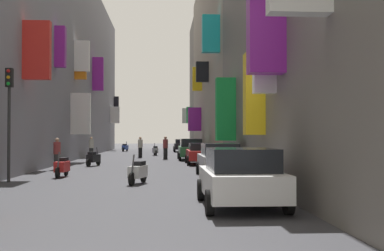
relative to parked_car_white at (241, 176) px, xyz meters
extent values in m
plane|color=#38383D|center=(-3.50, 21.73, -0.79)|extent=(140.00, 140.00, 0.00)
cube|color=gray|center=(-11.50, 17.19, 7.88)|extent=(6.00, 25.46, 17.35)
cube|color=white|center=(-7.96, 23.05, 6.84)|extent=(1.07, 0.48, 2.25)
cube|color=orange|center=(-8.08, 23.23, 6.50)|extent=(0.83, 0.51, 2.65)
cube|color=purple|center=(-8.19, 16.78, 6.36)|extent=(0.62, 0.57, 2.46)
cube|color=red|center=(-7.87, 10.30, 5.01)|extent=(1.25, 0.42, 2.73)
cube|color=white|center=(-7.82, 21.72, 2.57)|extent=(1.36, 0.36, 2.91)
cube|color=gray|center=(-11.50, 40.83, 7.19)|extent=(6.00, 21.81, 15.97)
cube|color=black|center=(-8.19, 50.79, 5.07)|extent=(0.62, 0.56, 2.09)
cube|color=purple|center=(-8.00, 31.91, 6.67)|extent=(0.98, 0.59, 3.03)
cube|color=white|center=(-7.95, 46.63, 3.53)|extent=(1.10, 0.50, 2.02)
cube|color=slate|center=(4.50, 3.74, 5.27)|extent=(6.00, 24.02, 12.12)
cube|color=purple|center=(0.98, 1.41, 4.13)|extent=(1.05, 0.64, 2.58)
cube|color=white|center=(1.16, 2.49, 3.79)|extent=(0.69, 0.42, 2.86)
cube|color=green|center=(1.03, 10.88, 2.32)|extent=(0.95, 0.60, 3.05)
cube|color=yellow|center=(1.16, 4.22, 2.49)|extent=(0.68, 0.64, 2.83)
cube|color=#9E9384|center=(4.50, 29.52, 7.63)|extent=(6.00, 27.53, 16.84)
cube|color=yellow|center=(1.07, 31.15, 6.19)|extent=(0.86, 0.42, 2.16)
cube|color=purple|center=(0.89, 32.02, 2.53)|extent=(1.23, 0.46, 2.18)
cube|color=black|center=(1.01, 24.69, 5.98)|extent=(0.98, 0.58, 1.55)
cube|color=#19B2BF|center=(0.95, 17.34, 7.38)|extent=(1.10, 0.62, 2.33)
cube|color=slate|center=(4.50, 47.51, 7.09)|extent=(6.00, 8.45, 15.76)
cube|color=green|center=(1.17, 46.80, 3.54)|extent=(0.67, 0.40, 2.02)
cube|color=white|center=(0.98, 50.64, 3.61)|extent=(1.05, 0.44, 1.99)
cube|color=white|center=(0.00, 0.06, -0.17)|extent=(1.84, 3.93, 0.65)
cube|color=black|center=(0.00, -0.14, 0.44)|extent=(1.62, 2.20, 0.57)
cylinder|color=black|center=(-0.92, 1.35, -0.49)|extent=(0.18, 0.60, 0.60)
cylinder|color=black|center=(0.92, 1.35, -0.49)|extent=(0.18, 0.60, 0.60)
cylinder|color=black|center=(-0.92, -1.24, -0.49)|extent=(0.18, 0.60, 0.60)
cylinder|color=black|center=(0.92, -1.24, -0.49)|extent=(0.18, 0.60, 0.60)
cube|color=slate|center=(0.36, 29.90, -0.18)|extent=(1.70, 4.43, 0.61)
cube|color=black|center=(0.36, 29.68, 0.36)|extent=(1.49, 2.48, 0.49)
cylinder|color=black|center=(-0.49, 31.36, -0.49)|extent=(0.18, 0.60, 0.60)
cylinder|color=black|center=(1.21, 31.36, -0.49)|extent=(0.18, 0.60, 0.60)
cylinder|color=black|center=(-0.49, 28.44, -0.49)|extent=(0.18, 0.60, 0.60)
cylinder|color=black|center=(1.21, 28.44, -0.49)|extent=(0.18, 0.60, 0.60)
cube|color=black|center=(0.08, 40.54, -0.18)|extent=(1.76, 4.43, 0.61)
cube|color=black|center=(0.08, 40.32, 0.36)|extent=(1.55, 2.48, 0.48)
cylinder|color=black|center=(-0.80, 42.01, -0.49)|extent=(0.18, 0.60, 0.60)
cylinder|color=black|center=(0.95, 42.01, -0.49)|extent=(0.18, 0.60, 0.60)
cylinder|color=black|center=(-0.80, 39.08, -0.49)|extent=(0.18, 0.60, 0.60)
cylinder|color=black|center=(0.95, 39.08, -0.49)|extent=(0.18, 0.60, 0.60)
cube|color=#B7B7BC|center=(0.49, 8.96, -0.16)|extent=(1.68, 4.15, 0.66)
cube|color=black|center=(0.49, 8.76, 0.43)|extent=(1.48, 2.32, 0.53)
cylinder|color=black|center=(-0.34, 10.33, -0.49)|extent=(0.18, 0.60, 0.60)
cylinder|color=black|center=(1.33, 10.33, -0.49)|extent=(0.18, 0.60, 0.60)
cylinder|color=black|center=(-0.34, 7.60, -0.49)|extent=(0.18, 0.60, 0.60)
cylinder|color=black|center=(1.33, 7.60, -0.49)|extent=(0.18, 0.60, 0.60)
cube|color=#B21E1E|center=(0.44, 18.16, -0.19)|extent=(1.81, 4.25, 0.59)
cube|color=black|center=(0.44, 17.95, 0.33)|extent=(1.59, 2.38, 0.45)
cylinder|color=black|center=(-0.47, 19.56, -0.49)|extent=(0.18, 0.60, 0.60)
cylinder|color=black|center=(1.34, 19.56, -0.49)|extent=(0.18, 0.60, 0.60)
cylinder|color=black|center=(-0.47, 16.76, -0.49)|extent=(0.18, 0.60, 0.60)
cylinder|color=black|center=(1.34, 16.76, -0.49)|extent=(0.18, 0.60, 0.60)
cube|color=#236638|center=(0.04, 23.51, -0.14)|extent=(1.72, 4.43, 0.69)
cube|color=black|center=(0.04, 23.29, 0.49)|extent=(1.51, 2.48, 0.59)
cylinder|color=black|center=(-0.82, 24.97, -0.49)|extent=(0.18, 0.60, 0.60)
cylinder|color=black|center=(0.90, 24.97, -0.49)|extent=(0.18, 0.60, 0.60)
cylinder|color=black|center=(-0.82, 22.05, -0.49)|extent=(0.18, 0.60, 0.60)
cylinder|color=black|center=(0.90, 22.05, -0.49)|extent=(0.18, 0.60, 0.60)
cube|color=#ADADB2|center=(-2.74, 31.19, -0.32)|extent=(0.57, 1.09, 0.45)
cube|color=black|center=(-2.72, 30.99, -0.02)|extent=(0.39, 0.60, 0.16)
cylinder|color=#4C4C51|center=(-2.81, 31.71, 0.00)|extent=(0.09, 0.28, 0.68)
cylinder|color=black|center=(-2.83, 31.84, -0.55)|extent=(0.16, 0.49, 0.48)
cylinder|color=black|center=(-2.66, 30.54, -0.55)|extent=(0.16, 0.49, 0.48)
cube|color=#2D4CAD|center=(-6.31, 41.84, -0.32)|extent=(0.68, 1.24, 0.45)
cube|color=black|center=(-6.36, 41.63, -0.02)|extent=(0.43, 0.62, 0.16)
cylinder|color=#4C4C51|center=(-6.18, 42.41, 0.00)|extent=(0.12, 0.28, 0.68)
cylinder|color=black|center=(-6.15, 42.56, -0.55)|extent=(0.20, 0.49, 0.48)
cylinder|color=black|center=(-6.47, 41.13, -0.55)|extent=(0.20, 0.49, 0.48)
cube|color=silver|center=(-2.96, 6.00, -0.32)|extent=(0.72, 1.11, 0.45)
cube|color=black|center=(-2.90, 6.19, -0.02)|extent=(0.47, 0.63, 0.16)
cylinder|color=#4C4C51|center=(-3.11, 5.51, 0.00)|extent=(0.14, 0.28, 0.68)
cylinder|color=black|center=(-3.14, 5.39, -0.55)|extent=(0.24, 0.49, 0.48)
cylinder|color=black|center=(-2.77, 6.62, -0.55)|extent=(0.24, 0.49, 0.48)
cube|color=black|center=(-6.16, 16.62, -0.32)|extent=(0.74, 1.17, 0.45)
cube|color=black|center=(-6.22, 16.43, -0.02)|extent=(0.47, 0.63, 0.16)
cylinder|color=#4C4C51|center=(-6.00, 17.14, 0.00)|extent=(0.14, 0.28, 0.68)
cylinder|color=black|center=(-5.96, 17.27, -0.55)|extent=(0.24, 0.49, 0.48)
cylinder|color=black|center=(-6.36, 15.97, -0.55)|extent=(0.24, 0.49, 0.48)
cube|color=red|center=(-6.45, 9.17, -0.32)|extent=(0.51, 1.12, 0.45)
cube|color=black|center=(-6.44, 9.37, -0.02)|extent=(0.35, 0.58, 0.16)
cylinder|color=#4C4C51|center=(-6.49, 8.62, 0.00)|extent=(0.08, 0.28, 0.68)
cylinder|color=black|center=(-6.49, 8.48, -0.55)|extent=(0.13, 0.49, 0.48)
cylinder|color=black|center=(-6.41, 9.85, -0.55)|extent=(0.13, 0.49, 0.48)
cylinder|color=#292929|center=(-7.65, 25.64, -0.37)|extent=(0.36, 0.36, 0.83)
cylinder|color=#B2AD9E|center=(-7.65, 25.64, 0.37)|extent=(0.43, 0.43, 0.66)
sphere|color=tan|center=(-7.65, 25.64, 0.82)|extent=(0.23, 0.23, 0.23)
cylinder|color=#313131|center=(-7.71, 13.90, -0.38)|extent=(0.45, 0.45, 0.83)
cylinder|color=maroon|center=(-7.71, 13.90, 0.36)|extent=(0.53, 0.53, 0.65)
sphere|color=tan|center=(-7.71, 13.90, 0.80)|extent=(0.22, 0.22, 0.22)
cylinder|color=black|center=(-3.88, 26.88, -0.37)|extent=(0.42, 0.42, 0.83)
cylinder|color=#B2AD9E|center=(-3.88, 26.88, 0.37)|extent=(0.49, 0.49, 0.66)
sphere|color=tan|center=(-3.88, 26.88, 0.81)|extent=(0.22, 0.22, 0.22)
cylinder|color=black|center=(-1.84, 24.32, -0.36)|extent=(0.45, 0.45, 0.85)
cylinder|color=maroon|center=(-1.84, 24.32, 0.40)|extent=(0.54, 0.54, 0.67)
sphere|color=tan|center=(-1.84, 24.32, 0.85)|extent=(0.23, 0.23, 0.23)
cylinder|color=#2D2D2D|center=(-8.07, 7.00, 1.08)|extent=(0.12, 0.12, 3.75)
cube|color=black|center=(-8.07, 7.00, 3.33)|extent=(0.26, 0.26, 0.75)
sphere|color=red|center=(-8.07, 6.86, 3.58)|extent=(0.14, 0.14, 0.14)
sphere|color=orange|center=(-8.07, 6.86, 3.33)|extent=(0.14, 0.14, 0.14)
sphere|color=green|center=(-8.07, 6.86, 3.08)|extent=(0.14, 0.14, 0.14)
camera|label=1|loc=(-1.97, -12.20, 1.07)|focal=44.67mm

